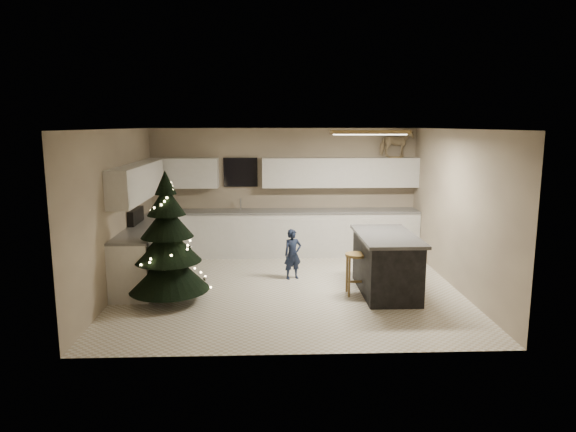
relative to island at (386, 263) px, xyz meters
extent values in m
plane|color=silver|center=(-1.55, 0.26, -0.48)|extent=(5.50, 5.50, 0.00)
cube|color=tan|center=(-1.55, 2.76, 0.82)|extent=(5.50, 0.02, 2.60)
cube|color=tan|center=(-1.55, -2.24, 0.82)|extent=(5.50, 0.02, 2.60)
cube|color=tan|center=(-4.30, 0.26, 0.82)|extent=(0.02, 5.00, 2.60)
cube|color=tan|center=(1.20, 0.26, 0.82)|extent=(0.02, 5.00, 2.60)
cube|color=silver|center=(-1.55, 0.26, 2.12)|extent=(5.50, 5.00, 0.02)
cube|color=olive|center=(-0.25, 0.36, 2.07)|extent=(1.25, 0.32, 0.06)
cube|color=white|center=(-0.25, 0.36, 2.04)|extent=(1.15, 0.24, 0.02)
cube|color=silver|center=(-1.55, 2.46, -0.03)|extent=(5.48, 0.60, 0.90)
cube|color=silver|center=(-4.00, 0.86, -0.03)|extent=(0.60, 2.60, 0.90)
cube|color=slate|center=(-1.55, 2.45, 0.44)|extent=(5.48, 0.62, 0.04)
cube|color=slate|center=(-3.99, 0.86, 0.44)|extent=(0.62, 2.60, 0.04)
cube|color=silver|center=(-3.60, 2.59, 1.22)|extent=(1.40, 0.35, 0.60)
cube|color=silver|center=(-0.40, 2.59, 1.22)|extent=(3.20, 0.35, 0.60)
cube|color=silver|center=(-4.12, 0.99, 1.22)|extent=(0.35, 2.60, 0.60)
cube|color=black|center=(-2.45, 2.73, 1.22)|extent=(0.70, 0.04, 0.60)
cube|color=#99999E|center=(-2.45, 2.46, 0.42)|extent=(0.55, 0.40, 0.06)
cylinder|color=#99999E|center=(-2.45, 2.56, 0.58)|extent=(0.03, 0.03, 0.24)
cube|color=black|center=(-3.98, 1.16, -0.03)|extent=(0.64, 0.75, 0.90)
cube|color=black|center=(-4.23, 1.16, 0.57)|extent=(0.10, 0.75, 0.30)
cube|color=black|center=(0.00, 0.00, -0.03)|extent=(0.80, 1.60, 0.90)
cube|color=#363639|center=(0.00, 0.00, 0.45)|extent=(0.90, 1.70, 0.05)
cylinder|color=olive|center=(-0.50, -0.09, 0.16)|extent=(0.35, 0.35, 0.04)
cylinder|color=olive|center=(-0.62, -0.21, -0.17)|extent=(0.04, 0.04, 0.62)
cylinder|color=olive|center=(-0.38, -0.21, -0.17)|extent=(0.04, 0.04, 0.62)
cylinder|color=olive|center=(-0.62, 0.04, -0.17)|extent=(0.04, 0.04, 0.62)
cylinder|color=olive|center=(-0.38, 0.04, -0.17)|extent=(0.04, 0.04, 0.62)
cube|color=olive|center=(-0.50, -0.09, -0.28)|extent=(0.27, 0.03, 0.03)
cylinder|color=#3F2816|center=(-3.40, -0.29, -0.35)|extent=(0.11, 0.11, 0.27)
cone|color=black|center=(-3.40, -0.29, 0.01)|extent=(1.21, 1.21, 0.62)
cone|color=black|center=(-3.40, -0.29, 0.41)|extent=(1.00, 1.00, 0.54)
cone|color=black|center=(-3.40, -0.29, 0.77)|extent=(0.79, 0.79, 0.49)
cone|color=black|center=(-3.40, -0.29, 1.08)|extent=(0.57, 0.57, 0.45)
cone|color=black|center=(-3.40, -0.29, 1.35)|extent=(0.32, 0.32, 0.36)
sphere|color=#FFD88C|center=(-2.76, -0.29, -0.26)|extent=(0.03, 0.03, 0.03)
sphere|color=#FFD88C|center=(-2.83, -0.04, -0.21)|extent=(0.03, 0.03, 0.03)
sphere|color=#FFD88C|center=(-2.99, 0.15, -0.16)|extent=(0.03, 0.03, 0.03)
sphere|color=#FFD88C|center=(-3.21, 0.26, -0.11)|extent=(0.03, 0.03, 0.03)
sphere|color=#FFD88C|center=(-3.44, 0.28, -0.06)|extent=(0.03, 0.03, 0.03)
sphere|color=#FFD88C|center=(-3.66, 0.20, -0.01)|extent=(0.03, 0.03, 0.03)
sphere|color=#FFD88C|center=(-3.81, 0.04, 0.04)|extent=(0.03, 0.03, 0.03)
sphere|color=#FFD88C|center=(-3.89, -0.16, 0.09)|extent=(0.03, 0.03, 0.03)
sphere|color=#FFD88C|center=(-3.89, -0.36, 0.14)|extent=(0.03, 0.03, 0.03)
sphere|color=#FFD88C|center=(-3.80, -0.54, 0.19)|extent=(0.03, 0.03, 0.03)
sphere|color=#FFD88C|center=(-3.66, -0.67, 0.24)|extent=(0.03, 0.03, 0.03)
sphere|color=#FFD88C|center=(-3.48, -0.72, 0.29)|extent=(0.03, 0.03, 0.03)
sphere|color=#FFD88C|center=(-3.30, -0.70, 0.34)|extent=(0.03, 0.03, 0.03)
sphere|color=#FFD88C|center=(-3.15, -0.61, 0.39)|extent=(0.03, 0.03, 0.03)
sphere|color=#FFD88C|center=(-3.06, -0.48, 0.44)|extent=(0.03, 0.03, 0.03)
sphere|color=#FFD88C|center=(-3.03, -0.33, 0.49)|extent=(0.03, 0.03, 0.03)
sphere|color=#FFD88C|center=(-3.06, -0.18, 0.54)|extent=(0.03, 0.03, 0.03)
sphere|color=#FFD88C|center=(-3.14, -0.06, 0.59)|extent=(0.03, 0.03, 0.03)
sphere|color=#FFD88C|center=(-3.26, 0.00, 0.64)|extent=(0.03, 0.03, 0.03)
sphere|color=#FFD88C|center=(-3.39, 0.02, 0.69)|extent=(0.03, 0.03, 0.03)
sphere|color=#FFD88C|center=(-3.51, -0.02, 0.74)|extent=(0.03, 0.03, 0.03)
sphere|color=#FFD88C|center=(-3.59, -0.10, 0.79)|extent=(0.03, 0.03, 0.03)
sphere|color=#FFD88C|center=(-3.63, -0.20, 0.84)|extent=(0.03, 0.03, 0.03)
sphere|color=#FFD88C|center=(-3.63, -0.30, 0.89)|extent=(0.03, 0.03, 0.03)
sphere|color=#FFD88C|center=(-3.59, -0.38, 0.94)|extent=(0.03, 0.03, 0.03)
sphere|color=#FFD88C|center=(-3.53, -0.44, 0.99)|extent=(0.03, 0.03, 0.03)
sphere|color=#FFD88C|center=(-3.45, -0.46, 1.04)|extent=(0.03, 0.03, 0.03)
sphere|color=#FFD88C|center=(-3.38, -0.45, 1.09)|extent=(0.03, 0.03, 0.03)
sphere|color=#FFD88C|center=(-3.32, -0.41, 1.14)|extent=(0.03, 0.03, 0.03)
sphere|color=#FFD88C|center=(-3.29, -0.36, 1.19)|extent=(0.03, 0.03, 0.03)
sphere|color=#FFD88C|center=(-3.29, -0.31, 1.24)|extent=(0.03, 0.03, 0.03)
sphere|color=#FFD88C|center=(-3.30, -0.27, 1.29)|extent=(0.03, 0.03, 0.03)
sphere|color=#FFD88C|center=(-3.33, -0.24, 1.34)|extent=(0.03, 0.03, 0.03)
sphere|color=#FFD88C|center=(-3.37, -0.23, 1.39)|extent=(0.03, 0.03, 0.03)
sphere|color=silver|center=(-2.85, -0.29, -0.14)|extent=(0.06, 0.06, 0.06)
sphere|color=silver|center=(-3.69, 0.11, 0.01)|extent=(0.06, 0.06, 0.06)
sphere|color=silver|center=(-3.53, -0.71, 0.15)|extent=(0.06, 0.06, 0.06)
sphere|color=silver|center=(-3.03, -0.17, 0.30)|extent=(0.06, 0.06, 0.06)
sphere|color=silver|center=(-3.67, -0.09, 0.45)|extent=(0.06, 0.06, 0.06)
sphere|color=silver|center=(-3.40, -0.57, 0.59)|extent=(0.06, 0.06, 0.06)
sphere|color=silver|center=(-3.21, -0.15, 0.74)|extent=(0.06, 0.06, 0.06)
sphere|color=silver|center=(-3.57, -0.23, 0.88)|extent=(0.06, 0.06, 0.06)
sphere|color=silver|center=(-3.36, -0.41, 1.03)|extent=(0.06, 0.06, 0.06)
sphere|color=silver|center=(-3.35, -0.22, 1.18)|extent=(0.06, 0.06, 0.06)
sphere|color=silver|center=(-3.42, -0.29, 1.32)|extent=(0.06, 0.06, 0.06)
imported|color=#0F1E37|center=(-1.46, 0.79, -0.04)|extent=(0.37, 0.31, 0.88)
cube|color=olive|center=(0.74, 2.55, 1.53)|extent=(0.26, 0.02, 0.02)
cube|color=olive|center=(0.74, 2.63, 1.53)|extent=(0.26, 0.02, 0.02)
imported|color=beige|center=(0.74, 2.59, 1.82)|extent=(0.69, 0.39, 0.55)
camera|label=1|loc=(-1.88, -7.88, 2.19)|focal=32.00mm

